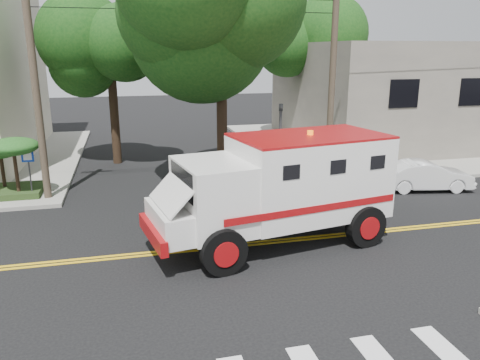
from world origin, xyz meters
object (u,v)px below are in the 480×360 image
object	(u,v)px
armored_truck	(281,184)
parked_sedan	(426,176)
pedestrian_b	(345,161)
pedestrian_a	(300,154)

from	to	relation	value
armored_truck	parked_sedan	xyz separation A→B (m)	(7.73, 3.86, -1.25)
parked_sedan	pedestrian_b	xyz separation A→B (m)	(-2.88, 1.70, 0.42)
pedestrian_b	parked_sedan	bearing A→B (deg)	-171.56
parked_sedan	pedestrian_a	world-z (taller)	pedestrian_a
parked_sedan	armored_truck	bearing A→B (deg)	127.05
pedestrian_a	pedestrian_b	size ratio (longest dim) A/B	0.86
armored_truck	pedestrian_a	distance (m)	8.72
parked_sedan	pedestrian_b	bearing A→B (deg)	69.91
parked_sedan	pedestrian_b	distance (m)	3.37
armored_truck	pedestrian_b	distance (m)	7.43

